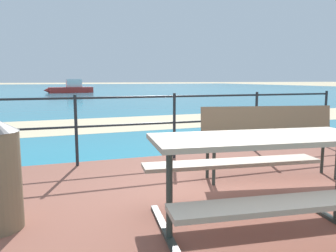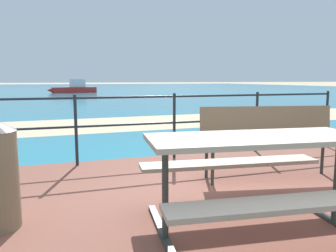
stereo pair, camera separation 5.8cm
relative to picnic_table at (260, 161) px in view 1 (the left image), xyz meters
name	(u,v)px [view 1 (the left image)]	position (x,y,z in m)	size (l,w,h in m)	color
ground_plane	(265,222)	(0.24, 0.24, -0.65)	(240.00, 240.00, 0.00)	tan
patio_paving	(265,219)	(0.24, 0.24, -0.62)	(6.40, 5.20, 0.06)	brown
sea_water	(68,90)	(0.24, 40.24, -0.64)	(90.00, 90.00, 0.01)	teal
beach_strip	(118,124)	(0.24, 7.33, -0.64)	(54.00, 3.16, 0.01)	beige
picnic_table	(260,161)	(0.00, 0.00, 0.00)	(1.85, 1.51, 0.79)	tan
park_bench	(270,134)	(1.01, 1.27, -0.04)	(1.75, 0.74, 0.89)	#7A6047
railing_fence	(174,117)	(0.24, 2.63, 0.06)	(5.94, 0.04, 1.01)	#1E2328
boat_near	(71,88)	(0.13, 30.58, -0.24)	(4.53, 1.71, 1.26)	red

